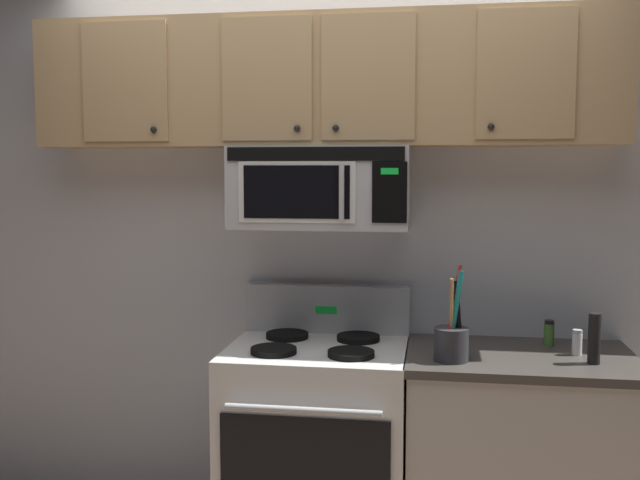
{
  "coord_description": "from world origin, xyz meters",
  "views": [
    {
      "loc": [
        0.49,
        -2.61,
        1.65
      ],
      "look_at": [
        0.0,
        0.49,
        1.35
      ],
      "focal_mm": 41.28,
      "sensor_mm": 36.0,
      "label": 1
    }
  ],
  "objects_px": {
    "stove_range": "(318,444)",
    "salt_shaker": "(577,342)",
    "utensil_crock_charcoal": "(452,340)",
    "over_range_microwave": "(322,187)",
    "pepper_mill": "(594,339)",
    "spice_jar": "(549,333)"
  },
  "relations": [
    {
      "from": "over_range_microwave",
      "to": "spice_jar",
      "type": "bearing_deg",
      "value": 3.04
    },
    {
      "from": "stove_range",
      "to": "pepper_mill",
      "type": "distance_m",
      "value": 1.23
    },
    {
      "from": "pepper_mill",
      "to": "spice_jar",
      "type": "xyz_separation_m",
      "value": [
        -0.13,
        0.28,
        -0.04
      ]
    },
    {
      "from": "salt_shaker",
      "to": "over_range_microwave",
      "type": "bearing_deg",
      "value": 174.99
    },
    {
      "from": "stove_range",
      "to": "utensil_crock_charcoal",
      "type": "bearing_deg",
      "value": -14.83
    },
    {
      "from": "spice_jar",
      "to": "over_range_microwave",
      "type": "bearing_deg",
      "value": -176.96
    },
    {
      "from": "utensil_crock_charcoal",
      "to": "over_range_microwave",
      "type": "bearing_deg",
      "value": 154.69
    },
    {
      "from": "stove_range",
      "to": "salt_shaker",
      "type": "distance_m",
      "value": 1.17
    },
    {
      "from": "utensil_crock_charcoal",
      "to": "salt_shaker",
      "type": "relative_size",
      "value": 3.62
    },
    {
      "from": "utensil_crock_charcoal",
      "to": "pepper_mill",
      "type": "height_order",
      "value": "utensil_crock_charcoal"
    },
    {
      "from": "stove_range",
      "to": "salt_shaker",
      "type": "relative_size",
      "value": 10.76
    },
    {
      "from": "stove_range",
      "to": "salt_shaker",
      "type": "bearing_deg",
      "value": 1.24
    },
    {
      "from": "spice_jar",
      "to": "stove_range",
      "type": "bearing_deg",
      "value": -170.22
    },
    {
      "from": "utensil_crock_charcoal",
      "to": "stove_range",
      "type": "bearing_deg",
      "value": 165.17
    },
    {
      "from": "stove_range",
      "to": "pepper_mill",
      "type": "height_order",
      "value": "stove_range"
    },
    {
      "from": "utensil_crock_charcoal",
      "to": "pepper_mill",
      "type": "distance_m",
      "value": 0.55
    },
    {
      "from": "over_range_microwave",
      "to": "salt_shaker",
      "type": "xyz_separation_m",
      "value": [
        1.07,
        -0.09,
        -0.62
      ]
    },
    {
      "from": "utensil_crock_charcoal",
      "to": "salt_shaker",
      "type": "distance_m",
      "value": 0.53
    },
    {
      "from": "utensil_crock_charcoal",
      "to": "spice_jar",
      "type": "relative_size",
      "value": 3.4
    },
    {
      "from": "salt_shaker",
      "to": "pepper_mill",
      "type": "xyz_separation_m",
      "value": [
        0.04,
        -0.13,
        0.05
      ]
    },
    {
      "from": "stove_range",
      "to": "utensil_crock_charcoal",
      "type": "height_order",
      "value": "utensil_crock_charcoal"
    },
    {
      "from": "over_range_microwave",
      "to": "utensil_crock_charcoal",
      "type": "relative_size",
      "value": 2.02
    }
  ]
}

